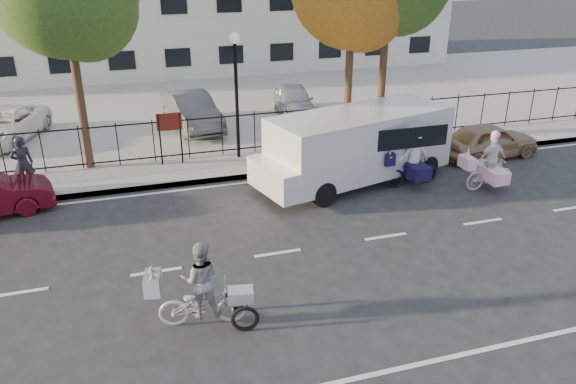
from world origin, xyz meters
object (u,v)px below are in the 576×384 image
object	(u,v)px
lot_car_c	(192,111)
lamppost	(236,74)
bull_bike	(412,163)
white_van	(356,144)
lot_car_b	(4,125)
gold_sedan	(489,140)
pedestrian	(23,164)
unicorn_bike	(490,168)
lot_car_d	(294,101)
zebra_trike	(202,294)

from	to	relation	value
lot_car_c	lamppost	bearing A→B (deg)	-83.05
bull_bike	white_van	size ratio (longest dim) A/B	0.30
lamppost	lot_car_b	xyz separation A→B (m)	(-8.23, 4.35, -2.34)
gold_sedan	pedestrian	xyz separation A→B (m)	(-15.65, 1.27, 0.39)
unicorn_bike	pedestrian	world-z (taller)	unicorn_bike
bull_bike	lot_car_b	world-z (taller)	bull_bike
white_van	unicorn_bike	bearing A→B (deg)	-40.92
pedestrian	lot_car_d	world-z (taller)	pedestrian
unicorn_bike	white_van	size ratio (longest dim) A/B	0.28
lamppost	bull_bike	size ratio (longest dim) A/B	2.09
bull_bike	pedestrian	distance (m)	12.04
bull_bike	white_van	xyz separation A→B (m)	(-1.58, 0.84, 0.52)
gold_sedan	lot_car_b	bearing A→B (deg)	63.07
lamppost	lot_car_c	size ratio (longest dim) A/B	0.98
bull_bike	lot_car_c	world-z (taller)	bull_bike
gold_sedan	lot_car_d	xyz separation A→B (m)	(-5.25, 6.80, 0.18)
white_van	lot_car_b	bearing A→B (deg)	132.17
lot_car_b	gold_sedan	bearing A→B (deg)	-2.16
pedestrian	lamppost	bearing A→B (deg)	173.53
lamppost	pedestrian	bearing A→B (deg)	-171.56
unicorn_bike	lot_car_b	size ratio (longest dim) A/B	0.43
unicorn_bike	lot_car_d	distance (m)	9.96
white_van	pedestrian	size ratio (longest dim) A/B	3.99
zebra_trike	bull_bike	xyz separation A→B (m)	(7.53, 5.25, 0.05)
lot_car_b	lot_car_c	bearing A→B (deg)	15.61
zebra_trike	lot_car_c	xyz separation A→B (m)	(1.65, 12.99, 0.16)
lamppost	unicorn_bike	world-z (taller)	lamppost
gold_sedan	unicorn_bike	bearing A→B (deg)	139.77
bull_bike	lot_car_c	xyz separation A→B (m)	(-5.88, 7.74, 0.11)
unicorn_bike	lot_car_c	xyz separation A→B (m)	(-8.08, 8.73, 0.16)
zebra_trike	pedestrian	distance (m)	9.09
lot_car_c	pedestrian	bearing A→B (deg)	-148.39
lamppost	bull_bike	distance (m)	6.58
zebra_trike	unicorn_bike	world-z (taller)	unicorn_bike
zebra_trike	unicorn_bike	xyz separation A→B (m)	(9.73, 4.26, -0.00)
zebra_trike	gold_sedan	bearing A→B (deg)	-49.14
white_van	lot_car_b	size ratio (longest dim) A/B	1.57
gold_sedan	lot_car_c	world-z (taller)	lot_car_c
pedestrian	lot_car_b	distance (m)	5.55
lamppost	lot_car_d	world-z (taller)	lamppost
bull_bike	lot_car_d	world-z (taller)	bull_bike
gold_sedan	pedestrian	distance (m)	15.71
zebra_trike	white_van	xyz separation A→B (m)	(5.95, 6.09, 0.57)
unicorn_bike	bull_bike	distance (m)	2.41
white_van	gold_sedan	xyz separation A→B (m)	(5.52, 0.70, -0.64)
zebra_trike	unicorn_bike	distance (m)	10.62
lot_car_d	gold_sedan	bearing A→B (deg)	-43.93
lamppost	lot_car_d	bearing A→B (deg)	52.19
white_van	lot_car_c	bearing A→B (deg)	106.84
unicorn_bike	lot_car_b	xyz separation A→B (m)	(-15.22, 9.18, 0.05)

